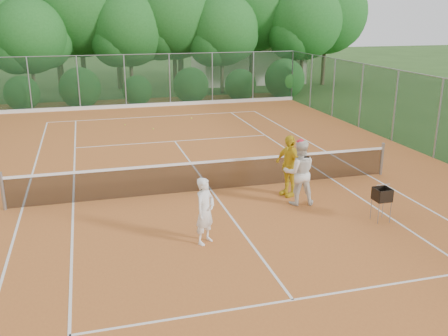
% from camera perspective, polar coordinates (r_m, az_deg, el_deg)
% --- Properties ---
extents(ground, '(120.00, 120.00, 0.00)m').
position_cam_1_polar(ground, '(15.46, -1.47, -2.64)').
color(ground, '#294B1B').
rests_on(ground, ground).
extents(clay_court, '(18.00, 36.00, 0.02)m').
position_cam_1_polar(clay_court, '(15.45, -1.47, -2.60)').
color(clay_court, '#B8652A').
rests_on(clay_court, ground).
extents(club_building, '(8.00, 5.00, 3.00)m').
position_cam_1_polar(club_building, '(40.28, 2.68, 11.94)').
color(club_building, beige).
rests_on(club_building, ground).
extents(tennis_net, '(11.97, 0.10, 1.10)m').
position_cam_1_polar(tennis_net, '(15.28, -1.48, -0.76)').
color(tennis_net, gray).
rests_on(tennis_net, clay_court).
extents(player_white, '(0.70, 0.68, 1.62)m').
position_cam_1_polar(player_white, '(11.75, -2.18, -4.93)').
color(player_white, white).
rests_on(player_white, clay_court).
extents(player_center_grp, '(1.04, 0.88, 1.91)m').
position_cam_1_polar(player_center_grp, '(14.25, 8.59, -0.49)').
color(player_center_grp, silver).
rests_on(player_center_grp, clay_court).
extents(player_yellow, '(0.78, 1.17, 1.85)m').
position_cam_1_polar(player_yellow, '(14.89, 7.43, 0.27)').
color(player_yellow, gold).
rests_on(player_yellow, clay_court).
extents(ball_hopper, '(0.40, 0.40, 0.91)m').
position_cam_1_polar(ball_hopper, '(13.63, 17.63, -2.97)').
color(ball_hopper, gray).
rests_on(ball_hopper, clay_court).
extents(stray_ball_a, '(0.07, 0.07, 0.07)m').
position_cam_1_polar(stray_ball_a, '(26.01, -3.73, 5.71)').
color(stray_ball_a, yellow).
rests_on(stray_ball_a, clay_court).
extents(stray_ball_b, '(0.07, 0.07, 0.07)m').
position_cam_1_polar(stray_ball_b, '(24.85, -11.25, 4.87)').
color(stray_ball_b, gold).
rests_on(stray_ball_b, clay_court).
extents(stray_ball_c, '(0.07, 0.07, 0.07)m').
position_cam_1_polar(stray_ball_c, '(23.74, -8.10, 4.45)').
color(stray_ball_c, '#B6C72E').
rests_on(stray_ball_c, clay_court).
extents(court_markings, '(11.03, 23.83, 0.01)m').
position_cam_1_polar(court_markings, '(15.45, -1.47, -2.56)').
color(court_markings, white).
rests_on(court_markings, clay_court).
extents(fence_back, '(18.07, 0.07, 3.00)m').
position_cam_1_polar(fence_back, '(29.55, -8.72, 9.84)').
color(fence_back, '#19381E').
rests_on(fence_back, clay_court).
extents(tropical_treeline, '(32.10, 8.49, 15.03)m').
position_cam_1_polar(tropical_treeline, '(34.67, -7.68, 16.92)').
color(tropical_treeline, brown).
rests_on(tropical_treeline, ground).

